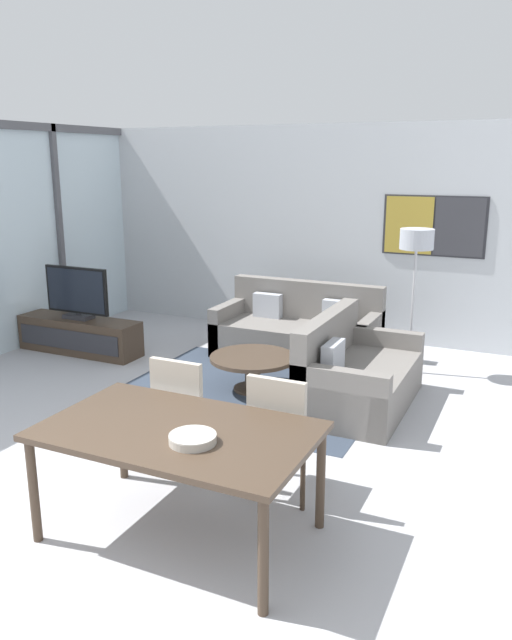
# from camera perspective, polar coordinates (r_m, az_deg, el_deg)

# --- Properties ---
(ground_plane) EXTENTS (24.00, 24.00, 0.00)m
(ground_plane) POSITION_cam_1_polar(r_m,az_deg,el_deg) (4.08, -22.04, -21.84)
(ground_plane) COLOR #B2B2B7
(wall_back) EXTENTS (7.88, 0.09, 2.80)m
(wall_back) POSITION_cam_1_polar(r_m,az_deg,el_deg) (8.44, 7.44, 7.91)
(wall_back) COLOR silver
(wall_back) RESTS_ON ground_plane
(area_rug) EXTENTS (2.65, 2.19, 0.01)m
(area_rug) POSITION_cam_1_polar(r_m,az_deg,el_deg) (6.59, -0.31, -6.37)
(area_rug) COLOR #333D4C
(area_rug) RESTS_ON ground_plane
(tv_console) EXTENTS (1.63, 0.44, 0.44)m
(tv_console) POSITION_cam_1_polar(r_m,az_deg,el_deg) (8.09, -15.81, -1.36)
(tv_console) COLOR #423326
(tv_console) RESTS_ON ground_plane
(television) EXTENTS (0.91, 0.20, 0.65)m
(television) POSITION_cam_1_polar(r_m,az_deg,el_deg) (7.96, -16.06, 2.32)
(television) COLOR #2D2D33
(television) RESTS_ON tv_console
(sofa_main) EXTENTS (1.95, 0.89, 0.89)m
(sofa_main) POSITION_cam_1_polar(r_m,az_deg,el_deg) (7.65, 3.91, -1.21)
(sofa_main) COLOR slate
(sofa_main) RESTS_ON ground_plane
(sofa_side) EXTENTS (0.89, 1.58, 0.89)m
(sofa_side) POSITION_cam_1_polar(r_m,az_deg,el_deg) (6.19, 8.86, -5.19)
(sofa_side) COLOR slate
(sofa_side) RESTS_ON ground_plane
(coffee_table) EXTENTS (0.89, 0.89, 0.37)m
(coffee_table) POSITION_cam_1_polar(r_m,az_deg,el_deg) (6.50, -0.31, -4.08)
(coffee_table) COLOR #423326
(coffee_table) RESTS_ON ground_plane
(dining_table) EXTENTS (1.69, 1.02, 0.74)m
(dining_table) POSITION_cam_1_polar(r_m,az_deg,el_deg) (3.97, -7.12, -10.66)
(dining_table) COLOR #423326
(dining_table) RESTS_ON ground_plane
(dining_chair_left) EXTENTS (0.46, 0.46, 0.93)m
(dining_chair_left) POSITION_cam_1_polar(r_m,az_deg,el_deg) (4.82, -6.44, -7.91)
(dining_chair_left) COLOR #B2A899
(dining_chair_left) RESTS_ON ground_plane
(dining_chair_centre) EXTENTS (0.46, 0.46, 0.93)m
(dining_chair_centre) POSITION_cam_1_polar(r_m,az_deg,el_deg) (4.44, 2.48, -9.85)
(dining_chair_centre) COLOR #B2A899
(dining_chair_centre) RESTS_ON ground_plane
(fruit_bowl) EXTENTS (0.28, 0.28, 0.05)m
(fruit_bowl) POSITION_cam_1_polar(r_m,az_deg,el_deg) (3.73, -5.81, -10.69)
(fruit_bowl) COLOR #B7B2A8
(fruit_bowl) RESTS_ON dining_table
(floor_lamp) EXTENTS (0.36, 0.36, 1.63)m
(floor_lamp) POSITION_cam_1_polar(r_m,az_deg,el_deg) (7.02, 14.44, 6.23)
(floor_lamp) COLOR #2D2D33
(floor_lamp) RESTS_ON ground_plane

